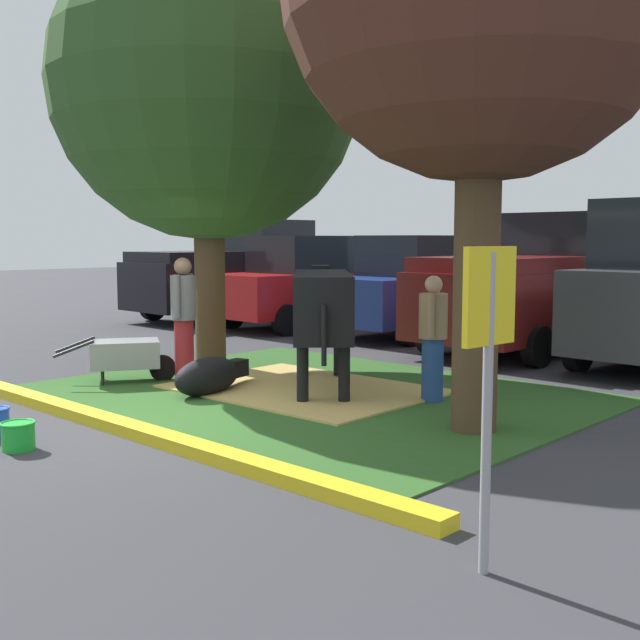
% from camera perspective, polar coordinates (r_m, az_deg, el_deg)
% --- Properties ---
extents(ground_plane, '(80.00, 80.00, 0.00)m').
position_cam_1_polar(ground_plane, '(8.74, -12.30, -7.03)').
color(ground_plane, '#38383D').
extents(grass_island, '(6.54, 5.11, 0.02)m').
position_cam_1_polar(grass_island, '(9.76, -0.51, -5.47)').
color(grass_island, '#2D5B23').
rests_on(grass_island, ground).
extents(curb_yellow, '(7.74, 0.24, 0.12)m').
position_cam_1_polar(curb_yellow, '(8.07, -14.09, -7.74)').
color(curb_yellow, yellow).
rests_on(curb_yellow, ground).
extents(hay_bedding, '(3.26, 2.48, 0.04)m').
position_cam_1_polar(hay_bedding, '(9.96, -1.19, -5.14)').
color(hay_bedding, tan).
rests_on(hay_bedding, ground).
extents(shade_tree_left, '(4.56, 4.56, 6.49)m').
position_cam_1_polar(shade_tree_left, '(11.86, -8.36, 16.85)').
color(shade_tree_left, '#4C3823').
rests_on(shade_tree_left, ground).
extents(cow_holstein, '(2.46, 2.50, 1.56)m').
position_cam_1_polar(cow_holstein, '(9.97, 0.15, 1.15)').
color(cow_holstein, black).
rests_on(cow_holstein, ground).
extents(calf_lying, '(0.70, 1.33, 0.48)m').
position_cam_1_polar(calf_lying, '(9.79, -8.21, -4.13)').
color(calf_lying, black).
rests_on(calf_lying, ground).
extents(person_handler, '(0.34, 0.47, 1.70)m').
position_cam_1_polar(person_handler, '(10.53, -10.05, 0.30)').
color(person_handler, maroon).
rests_on(person_handler, ground).
extents(person_visitor_near, '(0.34, 0.48, 1.52)m').
position_cam_1_polar(person_visitor_near, '(9.25, 8.35, -1.13)').
color(person_visitor_near, '#23478C').
rests_on(person_visitor_near, ground).
extents(wheelbarrow, '(1.17, 1.51, 0.63)m').
position_cam_1_polar(wheelbarrow, '(10.80, -14.10, -2.50)').
color(wheelbarrow, gray).
rests_on(wheelbarrow, ground).
extents(parking_sign, '(0.08, 0.44, 1.91)m').
position_cam_1_polar(parking_sign, '(4.49, 12.36, -1.84)').
color(parking_sign, '#99999E').
rests_on(parking_sign, ground).
extents(bucket_green, '(0.32, 0.32, 0.26)m').
position_cam_1_polar(bucket_green, '(7.76, -21.41, -7.94)').
color(bucket_green, green).
rests_on(bucket_green, ground).
extents(pickup_truck_black, '(2.32, 5.45, 2.42)m').
position_cam_1_polar(pickup_truck_black, '(19.16, -6.02, 3.48)').
color(pickup_truck_black, black).
rests_on(pickup_truck_black, ground).
extents(sedan_red, '(2.11, 4.44, 2.02)m').
position_cam_1_polar(sedan_red, '(17.10, -1.01, 2.78)').
color(sedan_red, red).
rests_on(sedan_red, ground).
extents(sedan_blue, '(2.11, 4.44, 2.02)m').
position_cam_1_polar(sedan_blue, '(15.75, 7.34, 2.45)').
color(sedan_blue, navy).
rests_on(sedan_blue, ground).
extents(pickup_truck_maroon, '(2.32, 5.45, 2.42)m').
position_cam_1_polar(pickup_truck_maroon, '(14.21, 15.98, 2.41)').
color(pickup_truck_maroon, maroon).
rests_on(pickup_truck_maroon, ground).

